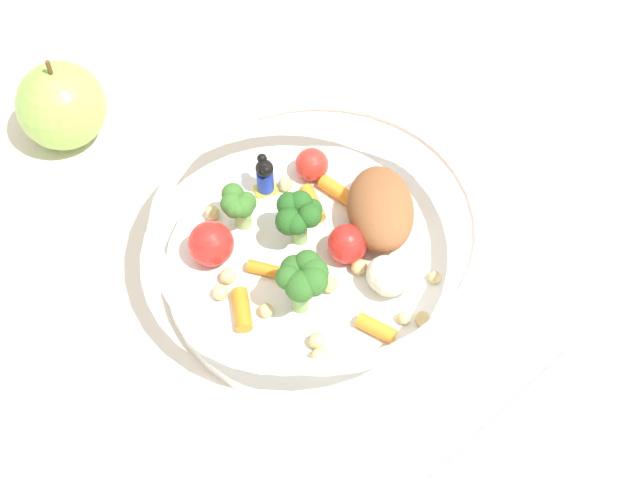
# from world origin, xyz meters

# --- Properties ---
(ground_plane) EXTENTS (2.40, 2.40, 0.00)m
(ground_plane) POSITION_xyz_m (0.00, 0.00, 0.00)
(ground_plane) COLOR silver
(food_container) EXTENTS (0.23, 0.23, 0.07)m
(food_container) POSITION_xyz_m (0.01, 0.01, 0.03)
(food_container) COLOR white
(food_container) RESTS_ON ground_plane
(loose_apple) EXTENTS (0.07, 0.07, 0.08)m
(loose_apple) POSITION_xyz_m (-0.23, 0.01, 0.04)
(loose_apple) COLOR #8CB74C
(loose_apple) RESTS_ON ground_plane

